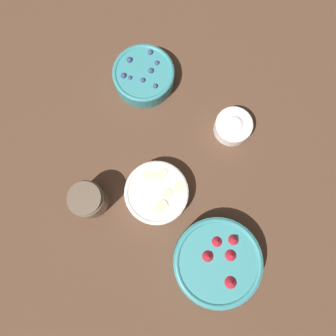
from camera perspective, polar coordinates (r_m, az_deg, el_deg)
name	(u,v)px	position (r m, az deg, el deg)	size (l,w,h in m)	color
ground_plane	(167,147)	(0.89, -0.21, 3.65)	(4.00, 4.00, 0.00)	#4C3323
bowl_strawberries	(217,262)	(0.84, 8.55, -15.82)	(0.22, 0.22, 0.08)	teal
bowl_blueberries	(144,75)	(0.94, -4.25, 15.77)	(0.17, 0.17, 0.06)	teal
bowl_bananas	(157,193)	(0.84, -1.97, -4.40)	(0.16, 0.16, 0.05)	silver
bowl_cream	(233,126)	(0.90, 11.28, 7.17)	(0.10, 0.10, 0.05)	white
jar_chocolate	(89,200)	(0.85, -13.59, -5.44)	(0.09, 0.09, 0.10)	brown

